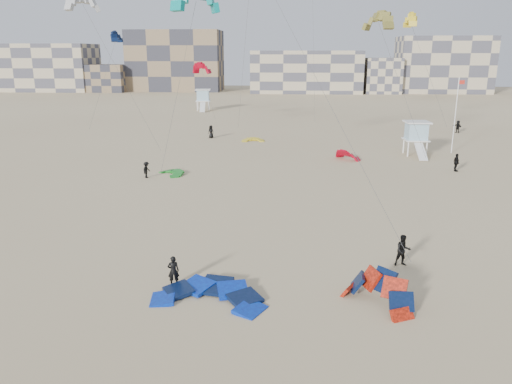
# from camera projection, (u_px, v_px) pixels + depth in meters

# --- Properties ---
(ground) EXTENTS (320.00, 320.00, 0.00)m
(ground) POSITION_uv_depth(u_px,v_px,m) (162.00, 288.00, 25.29)
(ground) COLOR #CAB687
(ground) RESTS_ON ground
(kite_ground_blue) EXTENTS (5.84, 6.05, 1.61)m
(kite_ground_blue) POSITION_uv_depth(u_px,v_px,m) (209.00, 300.00, 24.08)
(kite_ground_blue) COLOR #003BC9
(kite_ground_blue) RESTS_ON ground
(kite_ground_orange) EXTENTS (5.24, 5.25, 3.67)m
(kite_ground_orange) POSITION_uv_depth(u_px,v_px,m) (376.00, 304.00, 23.66)
(kite_ground_orange) COLOR #FF2B12
(kite_ground_orange) RESTS_ON ground
(kite_ground_green) EXTENTS (4.13, 4.10, 1.13)m
(kite_ground_green) POSITION_uv_depth(u_px,v_px,m) (172.00, 174.00, 48.86)
(kite_ground_green) COLOR green
(kite_ground_green) RESTS_ON ground
(kite_ground_red_far) EXTENTS (4.35, 4.34, 3.11)m
(kite_ground_red_far) POSITION_uv_depth(u_px,v_px,m) (347.00, 159.00, 55.70)
(kite_ground_red_far) COLOR #BA0027
(kite_ground_red_far) RESTS_ON ground
(kite_ground_yellow) EXTENTS (3.13, 3.30, 1.35)m
(kite_ground_yellow) POSITION_uv_depth(u_px,v_px,m) (253.00, 141.00, 67.01)
(kite_ground_yellow) COLOR yellow
(kite_ground_yellow) RESTS_ON ground
(kitesurfer_main) EXTENTS (0.67, 0.52, 1.61)m
(kitesurfer_main) POSITION_uv_depth(u_px,v_px,m) (173.00, 271.00, 25.35)
(kitesurfer_main) COLOR black
(kitesurfer_main) RESTS_ON ground
(kitesurfer_b) EXTENTS (0.95, 0.78, 1.80)m
(kitesurfer_b) POSITION_uv_depth(u_px,v_px,m) (403.00, 250.00, 27.72)
(kitesurfer_b) COLOR black
(kitesurfer_b) RESTS_ON ground
(kitesurfer_c) EXTENTS (0.80, 1.11, 1.56)m
(kitesurfer_c) POSITION_uv_depth(u_px,v_px,m) (147.00, 170.00, 47.29)
(kitesurfer_c) COLOR black
(kitesurfer_c) RESTS_ON ground
(kitesurfer_d) EXTENTS (0.58, 1.11, 1.81)m
(kitesurfer_d) POSITION_uv_depth(u_px,v_px,m) (456.00, 163.00, 49.80)
(kitesurfer_d) COLOR black
(kitesurfer_d) RESTS_ON ground
(kitesurfer_e) EXTENTS (1.02, 0.87, 1.78)m
(kitesurfer_e) POSITION_uv_depth(u_px,v_px,m) (211.00, 132.00, 69.29)
(kitesurfer_e) COLOR black
(kitesurfer_e) RESTS_ON ground
(kitesurfer_f) EXTENTS (1.20, 1.78, 1.84)m
(kitesurfer_f) POSITION_uv_depth(u_px,v_px,m) (458.00, 127.00, 73.84)
(kitesurfer_f) COLOR black
(kitesurfer_f) RESTS_ON ground
(kite_fly_teal_a) EXTENTS (6.26, 6.21, 16.45)m
(kite_fly_teal_a) POSITION_uv_depth(u_px,v_px,m) (196.00, 1.00, 44.42)
(kite_fly_teal_a) COLOR #039884
(kite_fly_teal_a) RESTS_ON ground
(kite_fly_grey) EXTENTS (10.91, 5.18, 17.02)m
(kite_fly_grey) POSITION_uv_depth(u_px,v_px,m) (83.00, 4.00, 53.75)
(kite_fly_grey) COLOR silver
(kite_fly_grey) RESTS_ON ground
(kite_fly_olive) EXTENTS (7.78, 6.04, 15.02)m
(kite_fly_olive) POSITION_uv_depth(u_px,v_px,m) (379.00, 23.00, 51.77)
(kite_fly_olive) COLOR olive
(kite_fly_olive) RESTS_ON ground
(kite_fly_yellow) EXTENTS (8.47, 3.65, 15.59)m
(kite_fly_yellow) POSITION_uv_depth(u_px,v_px,m) (410.00, 21.00, 67.39)
(kite_fly_yellow) COLOR yellow
(kite_fly_yellow) RESTS_ON ground
(kite_fly_navy) EXTENTS (3.90, 8.98, 13.76)m
(kite_fly_navy) POSITION_uv_depth(u_px,v_px,m) (116.00, 38.00, 74.42)
(kite_fly_navy) COLOR #0B163D
(kite_fly_navy) RESTS_ON ground
(kite_fly_red) EXTENTS (4.79, 4.83, 9.41)m
(kite_fly_red) POSITION_uv_depth(u_px,v_px,m) (202.00, 69.00, 79.12)
(kite_fly_red) COLOR #BA0027
(kite_fly_red) RESTS_ON ground
(lifeguard_tower_near) EXTENTS (2.85, 5.36, 3.90)m
(lifeguard_tower_near) POSITION_uv_depth(u_px,v_px,m) (416.00, 138.00, 57.63)
(lifeguard_tower_near) COLOR white
(lifeguard_tower_near) RESTS_ON ground
(lifeguard_tower_far) EXTENTS (3.35, 6.03, 4.29)m
(lifeguard_tower_far) POSITION_uv_depth(u_px,v_px,m) (203.00, 100.00, 102.11)
(lifeguard_tower_far) COLOR white
(lifeguard_tower_far) RESTS_ON ground
(flagpole) EXTENTS (0.71, 0.11, 8.79)m
(flagpole) POSITION_uv_depth(u_px,v_px,m) (456.00, 114.00, 57.91)
(flagpole) COLOR white
(flagpole) RESTS_ON ground
(condo_west_a) EXTENTS (30.00, 15.00, 14.00)m
(condo_west_a) POSITION_uv_depth(u_px,v_px,m) (45.00, 68.00, 153.23)
(condo_west_a) COLOR #BCAC8A
(condo_west_a) RESTS_ON ground
(condo_west_b) EXTENTS (28.00, 14.00, 18.00)m
(condo_west_b) POSITION_uv_depth(u_px,v_px,m) (176.00, 61.00, 153.67)
(condo_west_b) COLOR #846D4F
(condo_west_b) RESTS_ON ground
(condo_mid) EXTENTS (32.00, 16.00, 12.00)m
(condo_mid) POSITION_uv_depth(u_px,v_px,m) (306.00, 72.00, 147.77)
(condo_mid) COLOR #BCAC8A
(condo_mid) RESTS_ON ground
(condo_east) EXTENTS (26.00, 14.00, 16.00)m
(condo_east) POSITION_uv_depth(u_px,v_px,m) (443.00, 65.00, 146.29)
(condo_east) COLOR #BCAC8A
(condo_east) RESTS_ON ground
(condo_fill_left) EXTENTS (12.00, 10.00, 8.00)m
(condo_fill_left) POSITION_uv_depth(u_px,v_px,m) (107.00, 78.00, 150.69)
(condo_fill_left) COLOR #846D4F
(condo_fill_left) RESTS_ON ground
(condo_fill_right) EXTENTS (10.00, 10.00, 10.00)m
(condo_fill_right) POSITION_uv_depth(u_px,v_px,m) (382.00, 76.00, 144.55)
(condo_fill_right) COLOR #BCAC8A
(condo_fill_right) RESTS_ON ground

